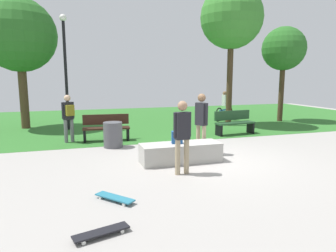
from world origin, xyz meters
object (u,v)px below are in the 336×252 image
Objects in this scene: concrete_ledge at (181,153)px; cyclist_on_bicycle at (224,108)px; lamp_post at (65,62)px; pedestrian_with_backpack at (68,114)px; skater_watching at (201,119)px; trash_bin at (113,135)px; tree_leaning_ash at (284,49)px; skater_performing_trick at (182,132)px; skateboard_spare at (101,232)px; tree_young_birch at (232,18)px; park_bench_near_lamppost at (234,122)px; skateboard_by_ledge at (115,198)px; tree_broad_elm at (19,36)px; park_bench_by_oak at (106,127)px; backpack_on_ledge at (177,137)px.

cyclist_on_bicycle is at bearing 54.52° from concrete_ledge.
pedestrian_with_backpack is at bearing -88.65° from lamp_post.
concrete_ledge is 1.20× the size of skater_watching.
skater_watching is 6.86m from lamp_post.
lamp_post is 5.84× the size of trash_bin.
trash_bin is at bearing -70.12° from lamp_post.
lamp_post is (-10.18, 0.54, -0.72)m from tree_leaning_ash.
skater_watching is (1.14, 1.56, 0.04)m from skater_performing_trick.
skater_watching is 2.90m from trash_bin.
pedestrian_with_backpack is (-3.64, 2.81, -0.06)m from skater_watching.
tree_young_birch reaches higher than skateboard_spare.
park_bench_near_lamppost is at bearing -112.12° from cyclist_on_bicycle.
skateboard_by_ledge is 0.92× the size of trash_bin.
pedestrian_with_backpack is (1.85, -3.62, -2.94)m from tree_broad_elm.
park_bench_by_oak is 1.33m from pedestrian_with_backpack.
tree_leaning_ash is 9.90m from trash_bin.
skater_watching is 0.37× the size of lamp_post.
tree_young_birch reaches higher than skateboard_by_ledge.
lamp_post is at bearing 93.31° from skateboard_spare.
concrete_ledge is 0.45× the size of lamp_post.
backpack_on_ledge is 0.43× the size of skateboard_by_ledge.
cyclist_on_bicycle is (1.48, 3.64, 0.15)m from park_bench_near_lamppost.
tree_broad_elm reaches higher than backpack_on_ledge.
concrete_ledge is 3.99m from skateboard_spare.
skater_performing_trick is 8.42m from tree_young_birch.
skater_watching is at bearing 50.43° from skateboard_spare.
skateboard_by_ledge is at bearing -147.00° from skater_performing_trick.
tree_leaning_ash is 10.22m from lamp_post.
skater_performing_trick reaches higher than park_bench_near_lamppost.
pedestrian_with_backpack is (-1.33, 1.17, 0.56)m from trash_bin.
skater_watching reaches higher than backpack_on_ledge.
cyclist_on_bicycle reaches higher than trash_bin.
concrete_ledge is at bearing -50.51° from pedestrian_with_backpack.
cyclist_on_bicycle reaches higher than skateboard_by_ledge.
park_bench_near_lamppost is at bearing 9.88° from trash_bin.
concrete_ledge is 2.69m from trash_bin.
park_bench_by_oak is at bearing 115.12° from concrete_ledge.
park_bench_by_oak reaches higher than skateboard_by_ledge.
skater_watching is 1.08× the size of pedestrian_with_backpack.
skater_performing_trick is at bearing -73.61° from park_bench_by_oak.
tree_young_birch reaches higher than lamp_post.
tree_young_birch is (4.25, 5.08, 4.10)m from backpack_on_ledge.
tree_broad_elm is at bearing 172.97° from tree_leaning_ash.
tree_broad_elm reaches higher than park_bench_near_lamppost.
skateboard_spare is at bearing -129.57° from skater_watching.
skateboard_spare is at bearing -125.84° from concrete_ledge.
tree_leaning_ash is at bearing 31.79° from park_bench_near_lamppost.
park_bench_near_lamppost reaches higher than skateboard_by_ledge.
trash_bin is at bearing -56.40° from tree_broad_elm.
tree_young_birch is 1.13× the size of tree_broad_elm.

